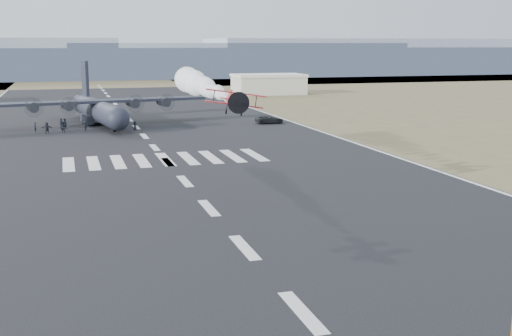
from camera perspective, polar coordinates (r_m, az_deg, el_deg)
name	(u,v)px	position (r m, az deg, el deg)	size (l,w,h in m)	color
ground	(302,312)	(36.61, 4.15, -12.65)	(500.00, 500.00, 0.00)	black
scrub_far	(95,82)	(261.99, -14.09, 7.45)	(500.00, 80.00, 0.00)	brown
runway_markings	(155,148)	(93.25, -9.01, 1.81)	(60.00, 260.00, 0.01)	silver
ridge_seg_d	(91,63)	(291.67, -14.44, 9.04)	(150.00, 50.00, 13.00)	gray
ridge_seg_e	(235,59)	(301.41, -1.84, 9.62)	(150.00, 50.00, 15.00)	gray
ridge_seg_f	(363,56)	(324.15, 9.50, 9.75)	(150.00, 50.00, 17.00)	gray
ridge_seg_g	(477,60)	(357.48, 19.01, 9.09)	(150.00, 50.00, 13.00)	gray
hangar_right	(269,84)	(190.73, 1.13, 7.48)	(20.50, 12.50, 5.90)	#B4B1A0
aerobatic_biplane	(235,100)	(58.29, -1.92, 6.04)	(5.45, 4.90, 2.42)	#A71A0B
smoke_trail	(194,83)	(81.90, -5.53, 7.57)	(3.43, 29.47, 3.43)	white
transport_aircraft	(98,108)	(122.16, -13.85, 5.16)	(39.46, 32.35, 11.40)	#1D202C
support_vehicle	(270,120)	(120.12, 1.21, 4.32)	(2.41, 5.23, 1.45)	black
crew_a	(35,127)	(114.79, -19.05, 3.46)	(0.59, 0.49, 1.62)	black
crew_b	(65,124)	(117.48, -16.64, 3.79)	(0.86, 0.53, 1.76)	black
crew_c	(85,126)	(112.95, -14.92, 3.62)	(1.17, 0.54, 1.80)	black
crew_d	(61,124)	(116.65, -16.92, 3.76)	(1.11, 0.57, 1.90)	black
crew_e	(135,126)	(112.58, -10.71, 3.72)	(0.77, 0.48, 1.58)	black
crew_f	(47,128)	(112.05, -18.10, 3.41)	(1.75, 0.56, 1.88)	black
crew_g	(85,124)	(114.97, -14.95, 3.77)	(0.69, 0.57, 1.90)	black
crew_h	(63,127)	(112.75, -16.76, 3.51)	(0.88, 0.54, 1.80)	black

